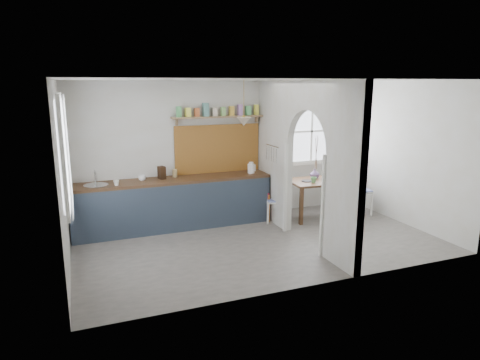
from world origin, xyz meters
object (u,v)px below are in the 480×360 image
object	(u,v)px
chair_left	(277,199)
vase	(315,174)
dining_table	(319,199)
kettle	(251,168)
chair_right	(358,190)

from	to	relation	value
chair_left	vase	distance (m)	0.96
dining_table	chair_left	world-z (taller)	chair_left
chair_left	dining_table	bearing A→B (deg)	111.27
kettle	vase	world-z (taller)	kettle
dining_table	vase	xyz separation A→B (m)	(-0.02, 0.17, 0.46)
kettle	vase	xyz separation A→B (m)	(1.26, -0.20, -0.17)
dining_table	chair_right	world-z (taller)	chair_right
chair_right	dining_table	bearing A→B (deg)	92.14
dining_table	vase	size ratio (longest dim) A/B	6.06
chair_right	vase	world-z (taller)	chair_right
vase	chair_left	bearing A→B (deg)	-171.65
dining_table	chair_left	bearing A→B (deg)	-178.11
chair_left	vase	size ratio (longest dim) A/B	4.41
kettle	vase	distance (m)	1.29
dining_table	vase	world-z (taller)	vase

